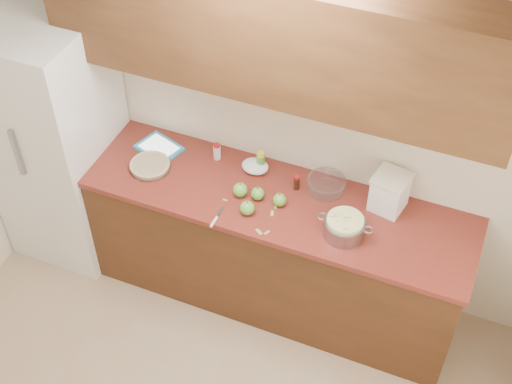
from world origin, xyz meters
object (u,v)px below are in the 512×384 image
at_px(pie, 150,166).
at_px(colander, 344,227).
at_px(tablet, 159,148).
at_px(flour_canister, 390,192).

relative_size(pie, colander, 0.79).
xyz_separation_m(pie, colander, (1.30, -0.07, 0.04)).
bearing_deg(tablet, flour_canister, 20.51).
height_order(pie, tablet, pie).
relative_size(pie, flour_canister, 1.07).
distance_m(colander, flour_canister, 0.36).
bearing_deg(pie, colander, -2.96).
xyz_separation_m(colander, flour_canister, (0.17, 0.31, 0.07)).
height_order(colander, tablet, colander).
height_order(pie, colander, colander).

